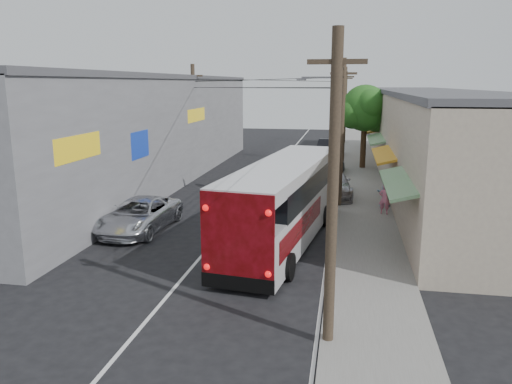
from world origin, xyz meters
TOP-DOWN VIEW (x-y plane):
  - ground at (0.00, 0.00)m, footprint 120.00×120.00m
  - sidewalk at (6.50, 20.00)m, footprint 3.00×80.00m
  - building_right at (10.99, 22.00)m, footprint 7.09×40.00m
  - building_left at (-8.50, 18.00)m, footprint 7.20×36.00m
  - utility_poles at (3.13, 20.33)m, footprint 11.80×45.28m
  - street_tree at (6.87, 26.02)m, footprint 4.40×4.00m
  - coach_bus at (3.01, 6.45)m, footprint 4.03×12.20m
  - jeepney at (-3.80, 6.78)m, footprint 2.73×5.47m
  - parked_suv at (4.60, 15.68)m, footprint 2.95×5.94m
  - parked_car_mid at (4.60, 23.38)m, footprint 1.68×3.98m
  - parked_car_far at (3.80, 32.23)m, footprint 2.22×5.07m
  - pedestrian_near at (7.52, 11.47)m, footprint 0.64×0.48m
  - pedestrian_far at (7.60, 13.22)m, footprint 0.88×0.75m

SIDE VIEW (x-z plane):
  - ground at x=0.00m, z-range 0.00..0.00m
  - sidewalk at x=6.50m, z-range 0.00..0.12m
  - parked_car_mid at x=4.60m, z-range 0.00..1.34m
  - jeepney at x=-3.80m, z-range 0.00..1.49m
  - parked_car_far at x=3.80m, z-range 0.00..1.62m
  - parked_suv at x=4.60m, z-range 0.00..1.66m
  - pedestrian_far at x=7.60m, z-range 0.12..1.70m
  - pedestrian_near at x=7.52m, z-range 0.12..1.70m
  - coach_bus at x=3.01m, z-range 0.06..3.52m
  - building_right at x=10.99m, z-range 0.03..6.28m
  - building_left at x=-8.50m, z-range 0.03..7.28m
  - utility_poles at x=3.13m, z-range 0.13..8.13m
  - street_tree at x=6.87m, z-range 1.37..7.97m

